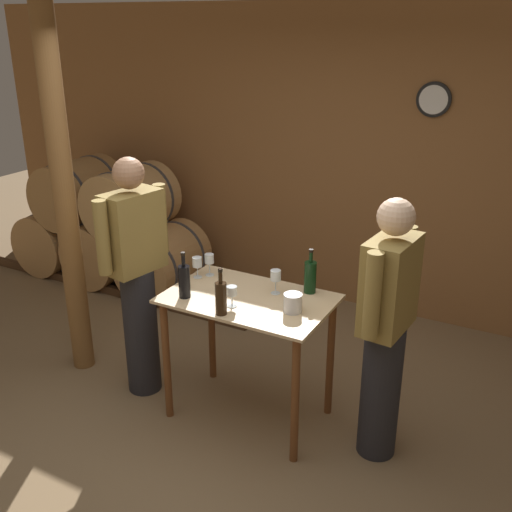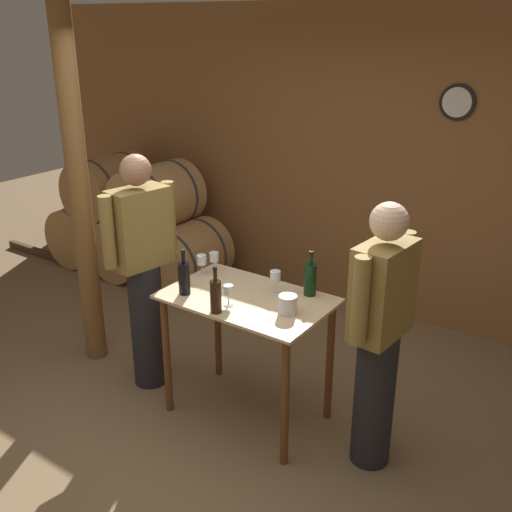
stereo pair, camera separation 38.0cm
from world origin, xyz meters
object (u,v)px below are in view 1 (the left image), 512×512
(wine_glass_near_left, at_px, (197,263))
(wine_glass_near_right, at_px, (232,292))
(wine_bottle_left, at_px, (221,297))
(wine_bottle_center, at_px, (310,276))
(wine_glass_near_center, at_px, (209,260))
(wooden_post, at_px, (65,200))
(ice_bucket, at_px, (293,303))
(person_visitor_with_scarf, at_px, (386,328))
(person_host, at_px, (137,274))
(wine_glass_far_side, at_px, (276,276))
(wine_bottle_far_left, at_px, (184,280))

(wine_glass_near_left, bearing_deg, wine_glass_near_right, -31.93)
(wine_bottle_left, height_order, wine_glass_near_left, wine_bottle_left)
(wine_glass_near_left, bearing_deg, wine_bottle_center, 10.80)
(wine_bottle_left, relative_size, wine_glass_near_center, 1.90)
(wooden_post, distance_m, wine_bottle_left, 1.48)
(ice_bucket, relative_size, person_visitor_with_scarf, 0.07)
(wine_glass_near_left, distance_m, person_host, 0.43)
(wine_glass_near_center, bearing_deg, person_host, -146.94)
(wine_glass_far_side, distance_m, person_visitor_with_scarf, 0.78)
(wine_bottle_left, distance_m, person_host, 0.83)
(wine_glass_near_center, distance_m, wine_glass_far_side, 0.54)
(wooden_post, relative_size, person_visitor_with_scarf, 1.63)
(wine_bottle_far_left, bearing_deg, ice_bucket, 11.67)
(wooden_post, height_order, wine_bottle_far_left, wooden_post)
(wine_glass_near_center, bearing_deg, wine_glass_near_right, -41.74)
(wine_bottle_far_left, bearing_deg, wine_glass_near_right, 4.51)
(wine_glass_far_side, xyz_separation_m, ice_bucket, (0.21, -0.18, -0.06))
(wine_glass_near_left, distance_m, wine_glass_far_side, 0.59)
(wine_bottle_left, height_order, wine_glass_near_right, wine_bottle_left)
(wine_glass_near_left, bearing_deg, wooden_post, -169.83)
(wooden_post, relative_size, wine_glass_far_side, 16.58)
(wine_glass_near_right, height_order, wine_glass_far_side, wine_glass_far_side)
(wine_bottle_left, xyz_separation_m, wine_glass_far_side, (0.16, 0.41, 0.01))
(wine_bottle_center, xyz_separation_m, person_visitor_with_scarf, (0.57, -0.20, -0.13))
(wooden_post, distance_m, wine_glass_near_center, 1.13)
(wine_bottle_center, height_order, ice_bucket, wine_bottle_center)
(wooden_post, bearing_deg, wine_glass_near_center, 13.34)
(wine_glass_near_left, relative_size, wine_glass_near_right, 1.09)
(wine_glass_near_left, relative_size, person_host, 0.09)
(wine_glass_near_right, height_order, ice_bucket, wine_glass_near_right)
(wine_bottle_left, bearing_deg, wine_glass_near_right, 87.27)
(wine_glass_far_side, xyz_separation_m, person_host, (-0.95, -0.23, -0.10))
(wine_bottle_far_left, height_order, wine_glass_far_side, wine_bottle_far_left)
(wooden_post, height_order, person_host, wooden_post)
(wine_glass_near_center, distance_m, person_visitor_with_scarf, 1.31)
(person_visitor_with_scarf, bearing_deg, wooden_post, -176.98)
(wine_bottle_left, distance_m, wine_glass_near_right, 0.12)
(wine_glass_far_side, bearing_deg, wine_glass_near_right, -116.79)
(wine_bottle_left, distance_m, wine_glass_near_center, 0.60)
(wine_bottle_far_left, distance_m, person_host, 0.49)
(person_host, bearing_deg, wooden_post, 177.72)
(wine_bottle_left, distance_m, wine_bottle_center, 0.64)
(person_visitor_with_scarf, bearing_deg, wine_glass_near_right, -166.53)
(wooden_post, distance_m, wine_bottle_center, 1.83)
(wooden_post, bearing_deg, wine_glass_near_left, 10.17)
(wine_bottle_far_left, height_order, person_host, person_host)
(wine_bottle_far_left, xyz_separation_m, wine_bottle_center, (0.67, 0.45, -0.00))
(wine_bottle_center, bearing_deg, person_host, -162.90)
(person_host, bearing_deg, wine_glass_near_right, -4.94)
(wine_glass_near_right, height_order, person_host, person_host)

